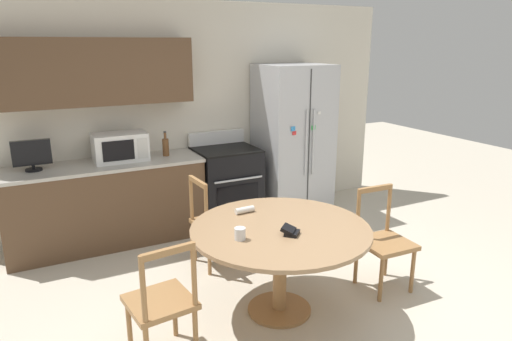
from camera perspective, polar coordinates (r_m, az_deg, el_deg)
ground_plane at (r=3.83m, az=7.67°, el=-18.20°), size 14.00×14.00×0.00m
back_wall at (r=5.45m, az=-10.34°, el=8.19°), size 5.20×0.44×2.60m
kitchen_counter at (r=5.20m, az=-18.10°, el=-3.94°), size 2.06×0.64×0.90m
refrigerator at (r=5.76m, az=4.59°, el=3.75°), size 0.83×0.77×1.88m
oven_range at (r=5.53m, az=-3.70°, el=-1.80°), size 0.72×0.68×1.08m
microwave at (r=5.10m, az=-16.62°, el=2.85°), size 0.56×0.35×0.30m
countertop_tv at (r=5.01m, az=-26.23°, el=1.81°), size 0.36×0.16×0.31m
counter_bottle at (r=5.21m, az=-11.23°, el=2.95°), size 0.07×0.07×0.28m
dining_table at (r=3.64m, az=3.06°, el=-8.74°), size 1.41×1.41×0.74m
dining_chair_right at (r=4.22m, az=15.65°, el=-8.56°), size 0.44×0.44×0.90m
dining_chair_left at (r=3.26m, az=-11.71°, el=-15.94°), size 0.47×0.47×0.90m
dining_chair_far at (r=4.48m, az=-5.23°, el=-6.56°), size 0.45×0.45×0.90m
candle_glass at (r=3.36m, az=-2.01°, el=-8.00°), size 0.08×0.08×0.09m
folded_napkin at (r=3.86m, az=-1.42°, el=-4.95°), size 0.17×0.06×0.05m
wallet at (r=3.45m, az=4.30°, el=-7.58°), size 0.17×0.17×0.07m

